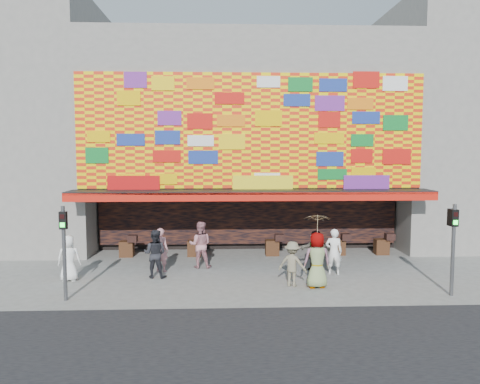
# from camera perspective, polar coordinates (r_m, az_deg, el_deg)

# --- Properties ---
(ground) EXTENTS (90.00, 90.00, 0.00)m
(ground) POSITION_cam_1_polar(r_m,az_deg,el_deg) (16.81, 2.21, -11.20)
(ground) COLOR slate
(ground) RESTS_ON ground
(road_strip) EXTENTS (30.00, 8.00, 0.02)m
(road_strip) POSITION_cam_1_polar(r_m,az_deg,el_deg) (10.75, 5.15, -20.84)
(road_strip) COLOR black
(road_strip) RESTS_ON ground
(shop_building) EXTENTS (15.20, 9.40, 10.00)m
(shop_building) POSITION_cam_1_polar(r_m,az_deg,el_deg) (24.30, 0.72, 6.29)
(shop_building) COLOR gray
(shop_building) RESTS_ON ground
(signal_left) EXTENTS (0.22, 0.20, 3.00)m
(signal_left) POSITION_cam_1_polar(r_m,az_deg,el_deg) (15.65, -20.67, -5.75)
(signal_left) COLOR #59595B
(signal_left) RESTS_ON ground
(signal_right) EXTENTS (0.22, 0.20, 3.00)m
(signal_right) POSITION_cam_1_polar(r_m,az_deg,el_deg) (16.64, 24.58, -5.25)
(signal_right) COLOR #59595B
(signal_right) RESTS_ON ground
(ped_a) EXTENTS (0.87, 0.62, 1.67)m
(ped_a) POSITION_cam_1_polar(r_m,az_deg,el_deg) (18.12, -20.14, -7.58)
(ped_a) COLOR white
(ped_a) RESTS_ON ground
(ped_b) EXTENTS (0.73, 0.61, 1.72)m
(ped_b) POSITION_cam_1_polar(r_m,az_deg,el_deg) (18.60, -9.63, -6.95)
(ped_b) COLOR #C57F86
(ped_b) RESTS_ON ground
(ped_c) EXTENTS (0.99, 0.83, 1.80)m
(ped_c) POSITION_cam_1_polar(r_m,az_deg,el_deg) (17.76, -10.33, -7.40)
(ped_c) COLOR #222328
(ped_c) RESTS_ON ground
(ped_d) EXTENTS (1.17, 0.97, 1.57)m
(ped_d) POSITION_cam_1_polar(r_m,az_deg,el_deg) (16.51, 6.40, -8.71)
(ped_d) COLOR #7A7158
(ped_d) RESTS_ON ground
(ped_e) EXTENTS (0.98, 0.80, 1.57)m
(ped_e) POSITION_cam_1_polar(r_m,az_deg,el_deg) (17.72, 9.19, -7.79)
(ped_e) COLOR #2C3B4E
(ped_e) RESTS_ON ground
(ped_f) EXTENTS (1.53, 0.61, 1.61)m
(ped_f) POSITION_cam_1_polar(r_m,az_deg,el_deg) (18.77, 9.23, -7.01)
(ped_f) COLOR gray
(ped_f) RESTS_ON ground
(ped_g) EXTENTS (0.99, 0.69, 1.92)m
(ped_g) POSITION_cam_1_polar(r_m,az_deg,el_deg) (16.42, 9.37, -8.19)
(ped_g) COLOR gray
(ped_g) RESTS_ON ground
(ped_h) EXTENTS (0.70, 0.52, 1.75)m
(ped_h) POSITION_cam_1_polar(r_m,az_deg,el_deg) (18.28, 11.36, -7.14)
(ped_h) COLOR white
(ped_h) RESTS_ON ground
(ped_i) EXTENTS (0.97, 0.78, 1.87)m
(ped_i) POSITION_cam_1_polar(r_m,az_deg,el_deg) (18.99, -4.88, -6.41)
(ped_i) COLOR #BC7982
(ped_i) RESTS_ON ground
(parasol) EXTENTS (1.15, 1.16, 1.79)m
(parasol) POSITION_cam_1_polar(r_m,az_deg,el_deg) (16.19, 9.42, -4.20)
(parasol) COLOR #D3B585
(parasol) RESTS_ON ground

